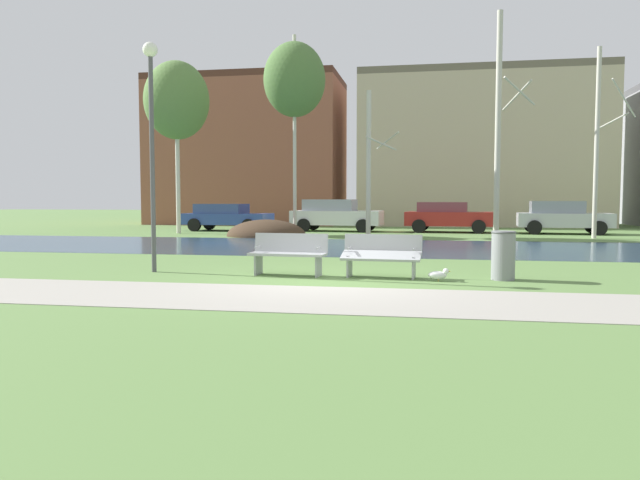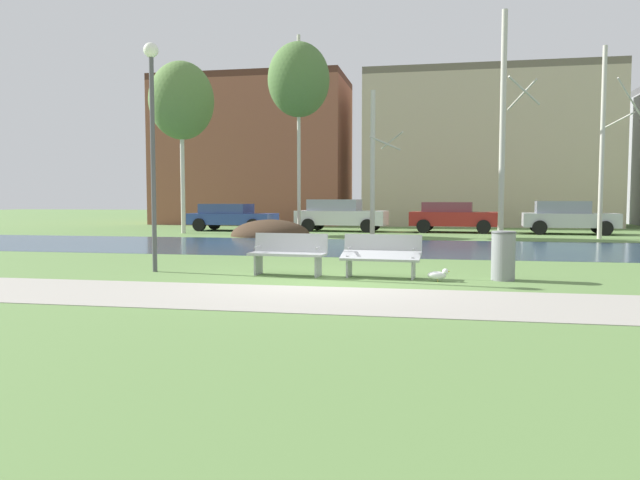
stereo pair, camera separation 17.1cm
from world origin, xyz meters
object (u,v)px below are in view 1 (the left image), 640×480
object	(u,v)px
bench_right	(382,254)
seagull	(439,275)
streetlamp	(151,118)
parked_sedan_second_white	(335,215)
parked_wagon_fourth_silver	(562,217)
bench_left	(289,253)
parked_van_nearest_blue	(226,216)
parked_hatch_third_red	(448,216)
trash_bin	(503,255)

from	to	relation	value
bench_right	seagull	size ratio (longest dim) A/B	3.80
streetlamp	parked_sedan_second_white	xyz separation A→B (m)	(1.40, 17.06, -2.52)
parked_wagon_fourth_silver	parked_sedan_second_white	bearing A→B (deg)	177.73
bench_left	parked_van_nearest_blue	xyz separation A→B (m)	(-7.03, 16.54, 0.25)
parked_van_nearest_blue	parked_hatch_third_red	size ratio (longest dim) A/B	1.04
parked_van_nearest_blue	parked_wagon_fourth_silver	bearing A→B (deg)	0.62
bench_left	parked_sedan_second_white	xyz separation A→B (m)	(-1.63, 17.13, 0.35)
bench_left	seagull	world-z (taller)	bench_left
parked_sedan_second_white	parked_wagon_fourth_silver	world-z (taller)	parked_sedan_second_white
parked_sedan_second_white	bench_left	bearing A→B (deg)	-84.56
bench_left	parked_wagon_fourth_silver	distance (m)	18.92
seagull	parked_van_nearest_blue	xyz separation A→B (m)	(-10.10, 16.93, 0.59)
trash_bin	parked_van_nearest_blue	size ratio (longest dim) A/B	0.22
parked_van_nearest_blue	parked_wagon_fourth_silver	xyz separation A→B (m)	(15.88, 0.17, 0.06)
bench_right	parked_hatch_third_red	size ratio (longest dim) A/B	0.39
bench_right	streetlamp	distance (m)	5.73
trash_bin	parked_hatch_third_red	distance (m)	17.15
seagull	parked_van_nearest_blue	bearing A→B (deg)	120.81
parked_van_nearest_blue	bench_left	bearing A→B (deg)	-66.98
parked_sedan_second_white	parked_hatch_third_red	world-z (taller)	parked_sedan_second_white
seagull	parked_sedan_second_white	world-z (taller)	parked_sedan_second_white
parked_hatch_third_red	parked_wagon_fourth_silver	distance (m)	5.08
parked_sedan_second_white	parked_wagon_fourth_silver	size ratio (longest dim) A/B	1.08
seagull	parked_van_nearest_blue	distance (m)	19.72
bench_left	seagull	size ratio (longest dim) A/B	3.80
bench_left	parked_hatch_third_red	xyz separation A→B (m)	(3.80, 17.20, 0.30)
parked_hatch_third_red	streetlamp	bearing A→B (deg)	-111.74
bench_left	seagull	bearing A→B (deg)	-7.25
parked_van_nearest_blue	parked_sedan_second_white	distance (m)	5.43
seagull	parked_wagon_fourth_silver	size ratio (longest dim) A/B	0.10
bench_right	trash_bin	size ratio (longest dim) A/B	1.69
parked_wagon_fourth_silver	streetlamp	bearing A→B (deg)	-125.54
bench_right	streetlamp	size ratio (longest dim) A/B	0.33
bench_right	trash_bin	xyz separation A→B (m)	(2.39, 0.06, 0.03)
streetlamp	parked_sedan_second_white	distance (m)	17.30
parked_wagon_fourth_silver	bench_right	bearing A→B (deg)	-112.49
trash_bin	seagull	distance (m)	1.38
bench_left	streetlamp	world-z (taller)	streetlamp
bench_right	streetlamp	bearing A→B (deg)	179.20
bench_right	parked_van_nearest_blue	size ratio (longest dim) A/B	0.37
parked_van_nearest_blue	parked_wagon_fourth_silver	distance (m)	15.88
bench_left	bench_right	size ratio (longest dim) A/B	1.00
bench_right	parked_hatch_third_red	xyz separation A→B (m)	(1.86, 17.20, 0.30)
trash_bin	parked_sedan_second_white	world-z (taller)	parked_sedan_second_white
parked_van_nearest_blue	parked_hatch_third_red	distance (m)	10.85
parked_van_nearest_blue	streetlamp	bearing A→B (deg)	-76.37
seagull	streetlamp	distance (m)	6.91
bench_right	trash_bin	distance (m)	2.39
bench_left	streetlamp	size ratio (longest dim) A/B	0.33
parked_hatch_third_red	parked_wagon_fourth_silver	xyz separation A→B (m)	(5.06, -0.49, 0.02)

